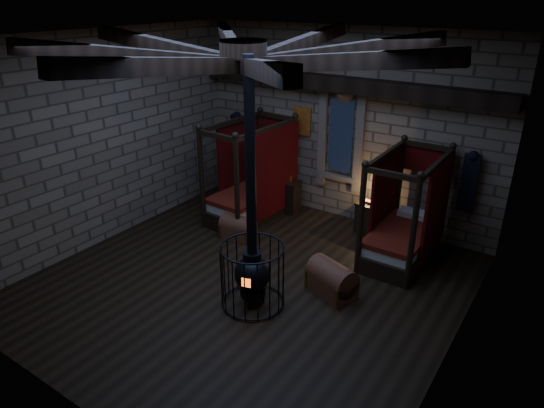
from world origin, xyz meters
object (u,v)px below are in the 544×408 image
Objects in this scene: bed_right at (403,233)px; trunk_left at (238,228)px; trunk_right at (332,280)px; stove at (252,271)px; bed_left at (253,194)px.

trunk_left is (-3.15, -1.18, -0.29)m from bed_right.
trunk_left is 2.70m from trunk_right.
trunk_left is 0.18× the size of stove.
stove is (1.66, -1.74, 0.41)m from trunk_left.
trunk_right is at bearing 31.18° from stove.
bed_left reaches higher than trunk_right.
bed_right is 2.00m from trunk_right.
bed_left reaches higher than trunk_left.
stove is at bearing -50.31° from bed_left.
trunk_right is 0.24× the size of stove.
stove is at bearing -117.39° from bed_right.
trunk_left is 2.44m from stove.
trunk_right is 1.43m from stove.
stove is at bearing -113.83° from trunk_right.
bed_right is 0.52× the size of stove.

